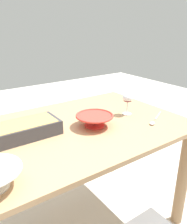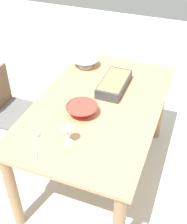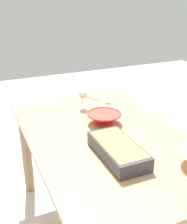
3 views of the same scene
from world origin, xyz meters
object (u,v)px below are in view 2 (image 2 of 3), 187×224
(chair, at_px, (12,112))
(serving_spoon, at_px, (37,140))
(dining_table, at_px, (98,118))
(casserole_dish, at_px, (114,83))
(small_bowl, at_px, (85,62))
(mixing_bowl, at_px, (82,109))
(wine_glass, at_px, (68,130))

(chair, bearing_deg, serving_spoon, -131.15)
(dining_table, bearing_deg, serving_spoon, 156.31)
(casserole_dish, xyz_separation_m, small_bowl, (0.24, 0.34, 0.00))
(dining_table, relative_size, chair, 1.79)
(dining_table, relative_size, small_bowl, 6.34)
(small_bowl, height_order, serving_spoon, small_bowl)
(chair, xyz_separation_m, small_bowl, (0.48, -0.51, 0.35))
(dining_table, distance_m, casserole_dish, 0.31)
(mixing_bowl, bearing_deg, wine_glass, -173.51)
(chair, relative_size, serving_spoon, 3.59)
(dining_table, height_order, casserole_dish, casserole_dish)
(wine_glass, distance_m, serving_spoon, 0.22)
(dining_table, xyz_separation_m, mixing_bowl, (-0.16, 0.06, 0.18))
(chair, distance_m, serving_spoon, 0.84)
(chair, bearing_deg, wine_glass, -120.33)
(serving_spoon, bearing_deg, wine_glass, -73.70)
(casserole_dish, height_order, mixing_bowl, casserole_dish)
(dining_table, relative_size, wine_glass, 10.05)
(chair, relative_size, wine_glass, 5.61)
(mixing_bowl, distance_m, serving_spoon, 0.39)
(chair, xyz_separation_m, wine_glass, (-0.46, -0.78, 0.41))
(mixing_bowl, bearing_deg, small_bowl, 20.19)
(dining_table, bearing_deg, wine_glass, 176.09)
(dining_table, relative_size, mixing_bowl, 6.52)
(chair, xyz_separation_m, mixing_bowl, (-0.16, -0.74, 0.35))
(dining_table, xyz_separation_m, wine_glass, (-0.45, 0.03, 0.25))
(dining_table, xyz_separation_m, small_bowl, (0.48, 0.30, 0.19))
(small_bowl, bearing_deg, chair, 133.09)
(wine_glass, bearing_deg, small_bowl, 16.05)
(casserole_dish, bearing_deg, chair, 105.44)
(chair, distance_m, casserole_dish, 0.95)
(wine_glass, bearing_deg, mixing_bowl, 6.49)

